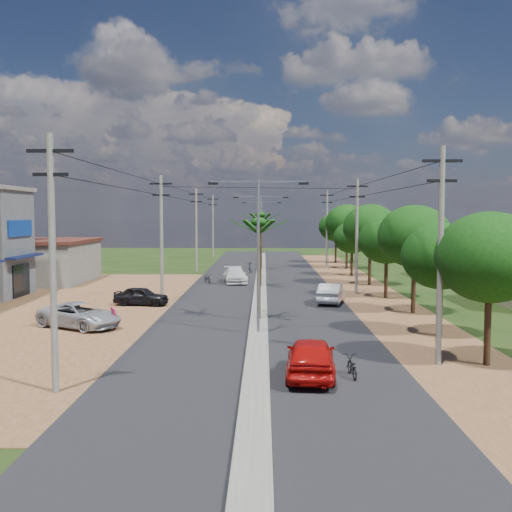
# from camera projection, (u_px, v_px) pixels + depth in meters

# --- Properties ---
(ground) EXTENTS (160.00, 160.00, 0.00)m
(ground) POSITION_uv_depth(u_px,v_px,m) (258.00, 336.00, 30.81)
(ground) COLOR black
(ground) RESTS_ON ground
(road) EXTENTS (12.00, 110.00, 0.04)m
(road) POSITION_uv_depth(u_px,v_px,m) (260.00, 296.00, 45.77)
(road) COLOR black
(road) RESTS_ON ground
(median) EXTENTS (1.00, 90.00, 0.18)m
(median) POSITION_uv_depth(u_px,v_px,m) (260.00, 290.00, 48.76)
(median) COLOR #605E56
(median) RESTS_ON ground
(dirt_lot_west) EXTENTS (18.00, 46.00, 0.04)m
(dirt_lot_west) POSITION_uv_depth(u_px,v_px,m) (30.00, 310.00, 38.98)
(dirt_lot_west) COLOR brown
(dirt_lot_west) RESTS_ON ground
(dirt_shoulder_east) EXTENTS (5.00, 90.00, 0.03)m
(dirt_shoulder_east) POSITION_uv_depth(u_px,v_px,m) (371.00, 296.00, 45.66)
(dirt_shoulder_east) COLOR brown
(dirt_shoulder_east) RESTS_ON ground
(low_shed) EXTENTS (10.40, 10.40, 3.95)m
(low_shed) POSITION_uv_depth(u_px,v_px,m) (32.00, 261.00, 54.89)
(low_shed) COLOR #605E56
(low_shed) RESTS_ON ground
(house_east_far) EXTENTS (7.60, 7.50, 4.60)m
(house_east_far) POSITION_uv_depth(u_px,v_px,m) (476.00, 254.00, 58.30)
(house_east_far) COLOR gray
(house_east_far) RESTS_ON ground
(tree_east_a) EXTENTS (4.40, 4.40, 6.37)m
(tree_east_a) POSITION_uv_depth(u_px,v_px,m) (490.00, 257.00, 24.39)
(tree_east_a) COLOR black
(tree_east_a) RESTS_ON ground
(tree_east_b) EXTENTS (4.00, 4.00, 5.83)m
(tree_east_b) POSITION_uv_depth(u_px,v_px,m) (441.00, 256.00, 30.40)
(tree_east_b) COLOR black
(tree_east_b) RESTS_ON ground
(tree_east_c) EXTENTS (4.60, 4.60, 6.83)m
(tree_east_c) POSITION_uv_depth(u_px,v_px,m) (414.00, 236.00, 37.33)
(tree_east_c) COLOR black
(tree_east_c) RESTS_ON ground
(tree_east_d) EXTENTS (4.20, 4.20, 6.13)m
(tree_east_d) POSITION_uv_depth(u_px,v_px,m) (387.00, 240.00, 44.35)
(tree_east_d) COLOR black
(tree_east_d) RESTS_ON ground
(tree_east_e) EXTENTS (4.80, 4.80, 7.14)m
(tree_east_e) POSITION_uv_depth(u_px,v_px,m) (370.00, 227.00, 52.28)
(tree_east_e) COLOR black
(tree_east_e) RESTS_ON ground
(tree_east_f) EXTENTS (3.80, 3.80, 5.52)m
(tree_east_f) POSITION_uv_depth(u_px,v_px,m) (352.00, 238.00, 60.35)
(tree_east_f) COLOR black
(tree_east_f) RESTS_ON ground
(tree_east_g) EXTENTS (5.00, 5.00, 7.38)m
(tree_east_g) POSITION_uv_depth(u_px,v_px,m) (347.00, 223.00, 68.22)
(tree_east_g) COLOR black
(tree_east_g) RESTS_ON ground
(tree_east_h) EXTENTS (4.40, 4.40, 6.52)m
(tree_east_h) POSITION_uv_depth(u_px,v_px,m) (336.00, 227.00, 76.25)
(tree_east_h) COLOR black
(tree_east_h) RESTS_ON ground
(palm_median_near) EXTENTS (2.00, 2.00, 6.15)m
(palm_median_near) POSITION_uv_depth(u_px,v_px,m) (259.00, 227.00, 34.42)
(palm_median_near) COLOR black
(palm_median_near) RESTS_ON ground
(palm_median_mid) EXTENTS (2.00, 2.00, 6.55)m
(palm_median_mid) POSITION_uv_depth(u_px,v_px,m) (260.00, 218.00, 50.35)
(palm_median_mid) COLOR black
(palm_median_mid) RESTS_ON ground
(palm_median_far) EXTENTS (2.00, 2.00, 5.85)m
(palm_median_far) POSITION_uv_depth(u_px,v_px,m) (261.00, 223.00, 66.35)
(palm_median_far) COLOR black
(palm_median_far) RESTS_ON ground
(streetlight_near) EXTENTS (5.10, 0.18, 8.00)m
(streetlight_near) POSITION_uv_depth(u_px,v_px,m) (258.00, 243.00, 30.48)
(streetlight_near) COLOR gray
(streetlight_near) RESTS_ON ground
(streetlight_mid) EXTENTS (5.10, 0.18, 8.00)m
(streetlight_mid) POSITION_uv_depth(u_px,v_px,m) (261.00, 230.00, 55.42)
(streetlight_mid) COLOR gray
(streetlight_mid) RESTS_ON ground
(streetlight_far) EXTENTS (5.10, 0.18, 8.00)m
(streetlight_far) POSITION_uv_depth(u_px,v_px,m) (262.00, 225.00, 80.35)
(streetlight_far) COLOR gray
(streetlight_far) RESTS_ON ground
(utility_pole_w_a) EXTENTS (1.60, 0.24, 9.00)m
(utility_pole_w_a) POSITION_uv_depth(u_px,v_px,m) (53.00, 258.00, 20.60)
(utility_pole_w_a) COLOR #605E56
(utility_pole_w_a) RESTS_ON ground
(utility_pole_w_b) EXTENTS (1.60, 0.24, 9.00)m
(utility_pole_w_b) POSITION_uv_depth(u_px,v_px,m) (161.00, 235.00, 42.54)
(utility_pole_w_b) COLOR #605E56
(utility_pole_w_b) RESTS_ON ground
(utility_pole_w_c) EXTENTS (1.60, 0.24, 9.00)m
(utility_pole_w_c) POSITION_uv_depth(u_px,v_px,m) (196.00, 228.00, 64.48)
(utility_pole_w_c) COLOR #605E56
(utility_pole_w_c) RESTS_ON ground
(utility_pole_w_d) EXTENTS (1.60, 0.24, 9.00)m
(utility_pole_w_d) POSITION_uv_depth(u_px,v_px,m) (213.00, 225.00, 85.43)
(utility_pole_w_d) COLOR #605E56
(utility_pole_w_d) RESTS_ON ground
(utility_pole_e_a) EXTENTS (1.60, 0.24, 9.00)m
(utility_pole_e_a) POSITION_uv_depth(u_px,v_px,m) (440.00, 251.00, 24.40)
(utility_pole_e_a) COLOR #605E56
(utility_pole_e_a) RESTS_ON ground
(utility_pole_e_b) EXTENTS (1.60, 0.24, 9.00)m
(utility_pole_e_b) POSITION_uv_depth(u_px,v_px,m) (357.00, 233.00, 46.34)
(utility_pole_e_b) COLOR #605E56
(utility_pole_e_b) RESTS_ON ground
(utility_pole_e_c) EXTENTS (1.60, 0.24, 9.00)m
(utility_pole_e_c) POSITION_uv_depth(u_px,v_px,m) (327.00, 227.00, 68.29)
(utility_pole_e_c) COLOR #605E56
(utility_pole_e_c) RESTS_ON ground
(car_red_near) EXTENTS (2.19, 4.69, 1.55)m
(car_red_near) POSITION_uv_depth(u_px,v_px,m) (311.00, 358.00, 22.79)
(car_red_near) COLOR #A10B08
(car_red_near) RESTS_ON ground
(car_silver_mid) EXTENTS (2.42, 4.50, 1.41)m
(car_silver_mid) POSITION_uv_depth(u_px,v_px,m) (331.00, 294.00, 41.83)
(car_silver_mid) COLOR #A4A8AC
(car_silver_mid) RESTS_ON ground
(car_white_far) EXTENTS (2.59, 4.96, 1.37)m
(car_white_far) POSITION_uv_depth(u_px,v_px,m) (235.00, 276.00, 54.12)
(car_white_far) COLOR silver
(car_white_far) RESTS_ON ground
(car_parked_silver) EXTENTS (5.41, 4.39, 1.37)m
(car_parked_silver) POSITION_uv_depth(u_px,v_px,m) (80.00, 316.00, 32.75)
(car_parked_silver) COLOR #A4A8AC
(car_parked_silver) RESTS_ON ground
(car_parked_dark) EXTENTS (3.89, 2.01, 1.27)m
(car_parked_dark) POSITION_uv_depth(u_px,v_px,m) (141.00, 297.00, 40.84)
(car_parked_dark) COLOR black
(car_parked_dark) RESTS_ON ground
(moto_rider_east) EXTENTS (0.63, 1.58, 0.81)m
(moto_rider_east) POSITION_uv_depth(u_px,v_px,m) (352.00, 368.00, 22.81)
(moto_rider_east) COLOR black
(moto_rider_east) RESTS_ON ground
(moto_rider_west_a) EXTENTS (1.14, 1.62, 0.81)m
(moto_rider_west_a) POSITION_uv_depth(u_px,v_px,m) (207.00, 279.00, 54.30)
(moto_rider_west_a) COLOR black
(moto_rider_west_a) RESTS_ON ground
(moto_rider_west_b) EXTENTS (0.56, 1.87, 1.12)m
(moto_rider_west_b) POSITION_uv_depth(u_px,v_px,m) (250.00, 268.00, 63.56)
(moto_rider_west_b) COLOR black
(moto_rider_west_b) RESTS_ON ground
(roadside_sign) EXTENTS (0.57, 1.25, 1.09)m
(roadside_sign) POSITION_uv_depth(u_px,v_px,m) (113.00, 318.00, 32.87)
(roadside_sign) COLOR #A10E39
(roadside_sign) RESTS_ON ground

